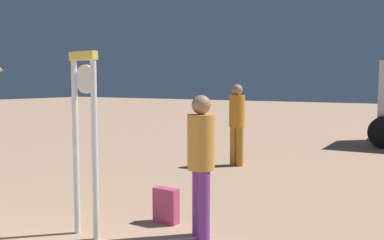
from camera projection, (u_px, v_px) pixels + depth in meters
standing_clock at (85, 127)px, 5.01m from camera, size 0.44×0.13×2.17m
person_near_clock at (201, 159)px, 4.99m from camera, size 0.32×0.32×1.67m
backpack at (166, 206)px, 5.59m from camera, size 0.33×0.18×0.46m
person_distant at (237, 120)px, 9.44m from camera, size 0.34×0.34×1.79m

